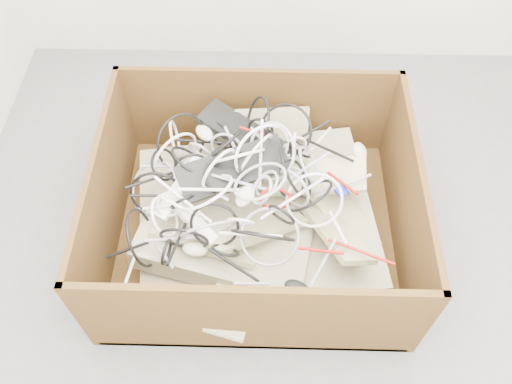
{
  "coord_description": "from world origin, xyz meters",
  "views": [
    {
      "loc": [
        -0.13,
        -0.98,
        2.05
      ],
      "look_at": [
        -0.16,
        0.27,
        0.3
      ],
      "focal_mm": 37.18,
      "sensor_mm": 36.0,
      "label": 1
    }
  ],
  "objects_px": {
    "cardboard_box": "(252,218)",
    "vga_plug": "(342,192)",
    "power_strip_right": "(192,219)",
    "power_strip_left": "(181,187)"
  },
  "relations": [
    {
      "from": "power_strip_right",
      "to": "vga_plug",
      "type": "distance_m",
      "value": 0.6
    },
    {
      "from": "power_strip_right",
      "to": "vga_plug",
      "type": "relative_size",
      "value": 5.7
    },
    {
      "from": "cardboard_box",
      "to": "power_strip_left",
      "type": "xyz_separation_m",
      "value": [
        -0.28,
        -0.01,
        0.24
      ]
    },
    {
      "from": "cardboard_box",
      "to": "power_strip_left",
      "type": "height_order",
      "value": "cardboard_box"
    },
    {
      "from": "power_strip_left",
      "to": "power_strip_right",
      "type": "relative_size",
      "value": 1.14
    },
    {
      "from": "power_strip_left",
      "to": "vga_plug",
      "type": "xyz_separation_m",
      "value": [
        0.64,
        0.01,
        -0.02
      ]
    },
    {
      "from": "power_strip_left",
      "to": "power_strip_right",
      "type": "height_order",
      "value": "power_strip_left"
    },
    {
      "from": "cardboard_box",
      "to": "vga_plug",
      "type": "distance_m",
      "value": 0.42
    },
    {
      "from": "power_strip_right",
      "to": "cardboard_box",
      "type": "bearing_deg",
      "value": 77.38
    },
    {
      "from": "power_strip_left",
      "to": "power_strip_right",
      "type": "xyz_separation_m",
      "value": [
        0.05,
        -0.12,
        -0.04
      ]
    }
  ]
}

